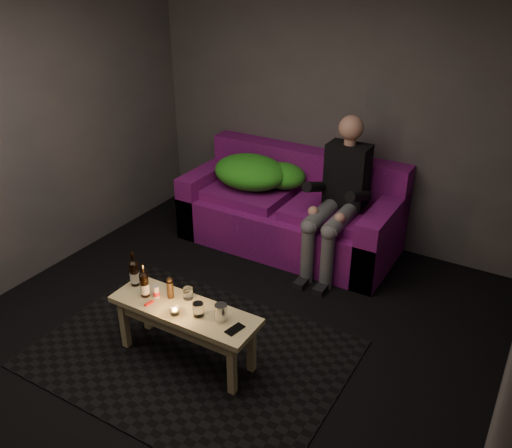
{
  "coord_description": "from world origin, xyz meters",
  "views": [
    {
      "loc": [
        1.98,
        -2.62,
        2.76
      ],
      "look_at": [
        -0.14,
        0.95,
        0.62
      ],
      "focal_mm": 38.0,
      "sensor_mm": 36.0,
      "label": 1
    }
  ],
  "objects_px": {
    "sofa": "(292,213)",
    "beer_bottle_a": "(134,273)",
    "beer_bottle_b": "(144,284)",
    "steel_cup": "(221,312)",
    "person": "(339,194)",
    "coffee_table": "(185,317)"
  },
  "relations": [
    {
      "from": "beer_bottle_a",
      "to": "beer_bottle_b",
      "type": "relative_size",
      "value": 1.05
    },
    {
      "from": "coffee_table",
      "to": "beer_bottle_b",
      "type": "bearing_deg",
      "value": -175.78
    },
    {
      "from": "sofa",
      "to": "beer_bottle_b",
      "type": "height_order",
      "value": "sofa"
    },
    {
      "from": "sofa",
      "to": "person",
      "type": "bearing_deg",
      "value": -17.32
    },
    {
      "from": "coffee_table",
      "to": "beer_bottle_a",
      "type": "bearing_deg",
      "value": 174.31
    },
    {
      "from": "sofa",
      "to": "beer_bottle_a",
      "type": "distance_m",
      "value": 1.98
    },
    {
      "from": "coffee_table",
      "to": "steel_cup",
      "type": "height_order",
      "value": "steel_cup"
    },
    {
      "from": "person",
      "to": "coffee_table",
      "type": "relative_size",
      "value": 1.26
    },
    {
      "from": "beer_bottle_a",
      "to": "steel_cup",
      "type": "xyz_separation_m",
      "value": [
        0.8,
        -0.03,
        -0.04
      ]
    },
    {
      "from": "person",
      "to": "beer_bottle_b",
      "type": "relative_size",
      "value": 5.29
    },
    {
      "from": "sofa",
      "to": "person",
      "type": "height_order",
      "value": "person"
    },
    {
      "from": "person",
      "to": "beer_bottle_a",
      "type": "distance_m",
      "value": 1.99
    },
    {
      "from": "beer_bottle_b",
      "to": "steel_cup",
      "type": "relative_size",
      "value": 2.26
    },
    {
      "from": "sofa",
      "to": "coffee_table",
      "type": "height_order",
      "value": "sofa"
    },
    {
      "from": "sofa",
      "to": "beer_bottle_b",
      "type": "relative_size",
      "value": 7.93
    },
    {
      "from": "sofa",
      "to": "beer_bottle_b",
      "type": "bearing_deg",
      "value": -95.02
    },
    {
      "from": "beer_bottle_b",
      "to": "steel_cup",
      "type": "xyz_separation_m",
      "value": [
        0.64,
        0.05,
        -0.04
      ]
    },
    {
      "from": "sofa",
      "to": "beer_bottle_b",
      "type": "xyz_separation_m",
      "value": [
        -0.18,
        -2.01,
        0.23
      ]
    },
    {
      "from": "beer_bottle_a",
      "to": "beer_bottle_b",
      "type": "distance_m",
      "value": 0.18
    },
    {
      "from": "sofa",
      "to": "coffee_table",
      "type": "relative_size",
      "value": 1.89
    },
    {
      "from": "person",
      "to": "beer_bottle_b",
      "type": "bearing_deg",
      "value": -111.81
    },
    {
      "from": "person",
      "to": "steel_cup",
      "type": "distance_m",
      "value": 1.81
    }
  ]
}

